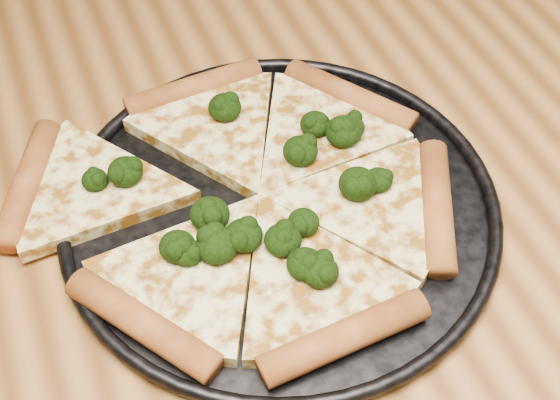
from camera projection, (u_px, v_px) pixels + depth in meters
name	position (u px, v px, depth m)	size (l,w,h in m)	color
dining_table	(274.00, 264.00, 0.70)	(1.20, 0.90, 0.75)	#99652F
pizza_pan	(280.00, 206.00, 0.62)	(0.36, 0.36, 0.02)	black
pizza	(249.00, 196.00, 0.61)	(0.38, 0.32, 0.02)	#E8DE8E
broccoli_florets	(267.00, 194.00, 0.60)	(0.24, 0.22, 0.02)	black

